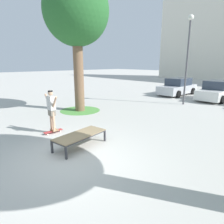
# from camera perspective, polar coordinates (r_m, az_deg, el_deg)

# --- Properties ---
(ground_plane) EXTENTS (120.00, 120.00, 0.00)m
(ground_plane) POSITION_cam_1_polar(r_m,az_deg,el_deg) (6.40, -11.53, -13.00)
(ground_plane) COLOR #B7B5AD
(skate_box) EXTENTS (1.08, 2.00, 0.46)m
(skate_box) POSITION_cam_1_polar(r_m,az_deg,el_deg) (7.05, -9.11, -6.63)
(skate_box) COLOR #38383D
(skate_box) RESTS_ON ground
(skateboard) EXTENTS (0.21, 0.80, 0.09)m
(skateboard) POSITION_cam_1_polar(r_m,az_deg,el_deg) (8.74, -16.44, -5.27)
(skateboard) COLOR #B23333
(skateboard) RESTS_ON ground
(skater) EXTENTS (1.00, 0.28, 1.69)m
(skater) POSITION_cam_1_polar(r_m,az_deg,el_deg) (8.48, -16.89, 1.10)
(skater) COLOR tan
(skater) RESTS_ON skateboard
(tree_near_left) EXTENTS (3.62, 3.62, 7.53)m
(tree_near_left) POSITION_cam_1_polar(r_m,az_deg,el_deg) (12.37, -10.18, 26.22)
(tree_near_left) COLOR brown
(tree_near_left) RESTS_ON ground
(grass_patch_near_left) EXTENTS (2.43, 2.43, 0.01)m
(grass_patch_near_left) POSITION_cam_1_polar(r_m,az_deg,el_deg) (12.42, -9.09, 0.47)
(grass_patch_near_left) COLOR #519342
(grass_patch_near_left) RESTS_ON ground
(car_silver) EXTENTS (1.96, 4.22, 1.50)m
(car_silver) POSITION_cam_1_polar(r_m,az_deg,el_deg) (19.10, 18.18, 6.76)
(car_silver) COLOR #B7BABF
(car_silver) RESTS_ON ground
(car_white) EXTENTS (2.05, 4.27, 1.50)m
(car_white) POSITION_cam_1_polar(r_m,az_deg,el_deg) (17.63, 27.66, 5.31)
(car_white) COLOR silver
(car_white) RESTS_ON ground
(light_post) EXTENTS (0.36, 0.36, 5.83)m
(light_post) POSITION_cam_1_polar(r_m,az_deg,el_deg) (14.70, 20.93, 16.84)
(light_post) COLOR #4C4C51
(light_post) RESTS_ON ground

